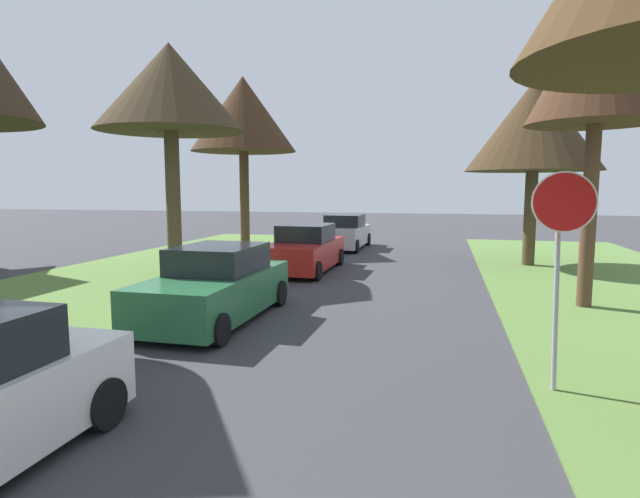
{
  "coord_description": "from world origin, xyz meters",
  "views": [
    {
      "loc": [
        2.37,
        1.12,
        2.78
      ],
      "look_at": [
        0.4,
        9.25,
        1.8
      ],
      "focal_mm": 28.85,
      "sensor_mm": 36.0,
      "label": 1
    }
  ],
  "objects_px": {
    "street_tree_right_far": "(534,125)",
    "street_tree_left_far": "(243,115)",
    "parked_sedan_green": "(216,286)",
    "parked_sedan_red": "(305,250)",
    "street_tree_left_mid_b": "(170,89)",
    "street_tree_right_mid_b": "(599,56)",
    "stop_sign_far": "(562,234)",
    "parked_sedan_silver": "(344,233)"
  },
  "relations": [
    {
      "from": "street_tree_left_far",
      "to": "parked_sedan_silver",
      "type": "bearing_deg",
      "value": 17.17
    },
    {
      "from": "stop_sign_far",
      "to": "street_tree_left_mid_b",
      "type": "xyz_separation_m",
      "value": [
        -10.03,
        7.74,
        3.7
      ]
    },
    {
      "from": "street_tree_right_far",
      "to": "street_tree_left_far",
      "type": "distance_m",
      "value": 12.23
    },
    {
      "from": "parked_sedan_red",
      "to": "stop_sign_far",
      "type": "bearing_deg",
      "value": -56.95
    },
    {
      "from": "parked_sedan_green",
      "to": "street_tree_left_far",
      "type": "bearing_deg",
      "value": 109.12
    },
    {
      "from": "parked_sedan_green",
      "to": "parked_sedan_red",
      "type": "bearing_deg",
      "value": 89.11
    },
    {
      "from": "street_tree_left_mid_b",
      "to": "parked_sedan_green",
      "type": "height_order",
      "value": "street_tree_left_mid_b"
    },
    {
      "from": "parked_sedan_red",
      "to": "street_tree_right_far",
      "type": "bearing_deg",
      "value": 21.27
    },
    {
      "from": "street_tree_left_mid_b",
      "to": "parked_sedan_silver",
      "type": "xyz_separation_m",
      "value": [
        3.99,
        8.46,
        -5.17
      ]
    },
    {
      "from": "street_tree_left_mid_b",
      "to": "parked_sedan_green",
      "type": "distance_m",
      "value": 8.26
    },
    {
      "from": "street_tree_right_far",
      "to": "street_tree_left_far",
      "type": "bearing_deg",
      "value": 167.82
    },
    {
      "from": "street_tree_left_far",
      "to": "parked_sedan_green",
      "type": "height_order",
      "value": "street_tree_left_far"
    },
    {
      "from": "stop_sign_far",
      "to": "parked_sedan_silver",
      "type": "bearing_deg",
      "value": 110.44
    },
    {
      "from": "stop_sign_far",
      "to": "street_tree_left_far",
      "type": "height_order",
      "value": "street_tree_left_far"
    },
    {
      "from": "stop_sign_far",
      "to": "street_tree_right_far",
      "type": "distance_m",
      "value": 12.67
    },
    {
      "from": "street_tree_left_far",
      "to": "parked_sedan_red",
      "type": "relative_size",
      "value": 1.75
    },
    {
      "from": "street_tree_left_far",
      "to": "parked_sedan_red",
      "type": "height_order",
      "value": "street_tree_left_far"
    },
    {
      "from": "street_tree_left_mid_b",
      "to": "street_tree_left_far",
      "type": "distance_m",
      "value": 7.11
    },
    {
      "from": "street_tree_right_mid_b",
      "to": "street_tree_left_mid_b",
      "type": "xyz_separation_m",
      "value": [
        -11.74,
        2.15,
        0.21
      ]
    },
    {
      "from": "street_tree_right_mid_b",
      "to": "street_tree_right_far",
      "type": "distance_m",
      "value": 6.73
    },
    {
      "from": "street_tree_left_mid_b",
      "to": "parked_sedan_red",
      "type": "relative_size",
      "value": 1.64
    },
    {
      "from": "street_tree_right_mid_b",
      "to": "street_tree_left_mid_b",
      "type": "distance_m",
      "value": 11.94
    },
    {
      "from": "parked_sedan_red",
      "to": "parked_sedan_silver",
      "type": "xyz_separation_m",
      "value": [
        0.04,
        6.86,
        0.0
      ]
    },
    {
      "from": "street_tree_right_mid_b",
      "to": "parked_sedan_red",
      "type": "relative_size",
      "value": 1.64
    },
    {
      "from": "stop_sign_far",
      "to": "street_tree_left_far",
      "type": "distance_m",
      "value": 18.55
    },
    {
      "from": "street_tree_right_mid_b",
      "to": "street_tree_right_far",
      "type": "xyz_separation_m",
      "value": [
        -0.25,
        6.68,
        -0.71
      ]
    },
    {
      "from": "street_tree_left_mid_b",
      "to": "parked_sedan_silver",
      "type": "height_order",
      "value": "street_tree_left_mid_b"
    },
    {
      "from": "street_tree_right_mid_b",
      "to": "street_tree_left_mid_b",
      "type": "relative_size",
      "value": 0.99
    },
    {
      "from": "parked_sedan_silver",
      "to": "parked_sedan_red",
      "type": "bearing_deg",
      "value": -90.3
    },
    {
      "from": "street_tree_left_far",
      "to": "parked_sedan_green",
      "type": "xyz_separation_m",
      "value": [
        4.25,
        -12.26,
        -5.35
      ]
    },
    {
      "from": "street_tree_right_mid_b",
      "to": "parked_sedan_red",
      "type": "height_order",
      "value": "street_tree_right_mid_b"
    },
    {
      "from": "street_tree_left_mid_b",
      "to": "parked_sedan_green",
      "type": "bearing_deg",
      "value": -53.31
    },
    {
      "from": "street_tree_left_far",
      "to": "parked_sedan_green",
      "type": "bearing_deg",
      "value": -70.88
    },
    {
      "from": "street_tree_right_mid_b",
      "to": "parked_sedan_silver",
      "type": "bearing_deg",
      "value": 126.16
    },
    {
      "from": "street_tree_right_mid_b",
      "to": "street_tree_left_far",
      "type": "xyz_separation_m",
      "value": [
        -12.15,
        9.25,
        0.38
      ]
    },
    {
      "from": "stop_sign_far",
      "to": "parked_sedan_silver",
      "type": "height_order",
      "value": "stop_sign_far"
    },
    {
      "from": "parked_sedan_red",
      "to": "street_tree_left_far",
      "type": "bearing_deg",
      "value": 128.35
    },
    {
      "from": "parked_sedan_green",
      "to": "parked_sedan_red",
      "type": "xyz_separation_m",
      "value": [
        0.11,
        6.76,
        0.0
      ]
    },
    {
      "from": "parked_sedan_green",
      "to": "parked_sedan_silver",
      "type": "bearing_deg",
      "value": 89.4
    },
    {
      "from": "street_tree_right_far",
      "to": "parked_sedan_silver",
      "type": "height_order",
      "value": "street_tree_right_far"
    },
    {
      "from": "street_tree_right_mid_b",
      "to": "street_tree_left_far",
      "type": "relative_size",
      "value": 0.94
    },
    {
      "from": "street_tree_right_mid_b",
      "to": "parked_sedan_green",
      "type": "relative_size",
      "value": 1.64
    }
  ]
}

